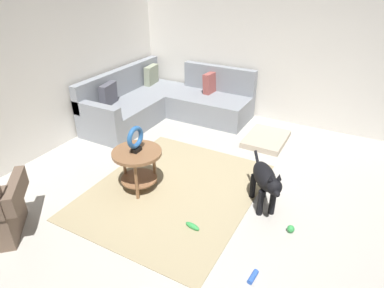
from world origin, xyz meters
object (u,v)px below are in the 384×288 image
side_table (137,160)px  dog (265,180)px  dog_toy_ball (291,229)px  dog_toy_rope (253,277)px  dog_bed_mat (266,139)px  dog_toy_bone (192,226)px  torus_sculpture (135,139)px  sectional_couch (164,103)px

side_table → dog: 1.53m
dog_toy_ball → dog_toy_rope: 0.78m
dog_bed_mat → dog_toy_bone: 2.31m
dog_toy_bone → torus_sculpture: bearing=71.0°
dog_toy_rope → dog_toy_ball: bearing=-11.2°
side_table → dog_toy_bone: bearing=-109.0°
side_table → torus_sculpture: 0.29m
sectional_couch → dog_toy_rope: 3.73m
torus_sculpture → dog: size_ratio=0.45×
dog_toy_rope → dog_bed_mat: bearing=14.9°
dog_toy_rope → dog_toy_bone: 0.85m
dog_bed_mat → sectional_couch: bearing=89.6°
sectional_couch → side_table: (-2.00, -0.91, 0.12)m
dog_toy_rope → dog: bearing=13.4°
dog_bed_mat → dog_toy_rope: (-2.62, -0.70, -0.02)m
dog → dog_toy_ball: 0.58m
torus_sculpture → dog: 1.56m
torus_sculpture → dog_toy_bone: bearing=-109.0°
torus_sculpture → dog_bed_mat: torus_sculpture is taller
dog_bed_mat → dog_toy_rope: bearing=-165.1°
torus_sculpture → dog_toy_rope: 1.96m
dog_toy_rope → dog_toy_bone: (0.31, 0.79, 0.00)m
torus_sculpture → sectional_couch: bearing=24.5°
dog → side_table: bearing=-20.4°
torus_sculpture → dog_toy_ball: 1.99m
sectional_couch → dog_bed_mat: size_ratio=2.81×
sectional_couch → dog_toy_ball: 3.37m
sectional_couch → torus_sculpture: (-2.00, -0.91, 0.42)m
torus_sculpture → dog_toy_bone: 1.20m
dog_toy_ball → dog_bed_mat: bearing=24.6°
dog_bed_mat → dog: size_ratio=1.10×
torus_sculpture → side_table: bearing=180.0°
dog → dog_toy_ball: dog is taller
dog → dog_bed_mat: bearing=-109.0°
dog_toy_ball → sectional_couch: bearing=56.1°
dog_toy_rope → sectional_couch: bearing=45.0°
sectional_couch → side_table: 2.20m
sectional_couch → dog_toy_bone: bearing=-141.6°
side_table → dog_toy_ball: bearing=-86.0°
dog_bed_mat → dog: 1.71m
dog_bed_mat → dog_toy_ball: 2.05m
dog_bed_mat → dog: (-1.61, -0.46, 0.33)m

